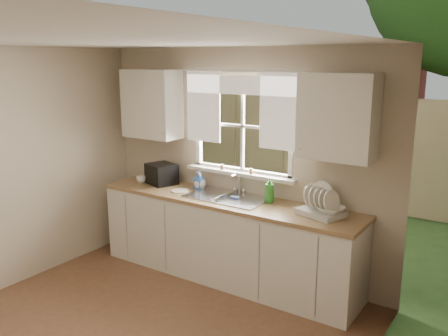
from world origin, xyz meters
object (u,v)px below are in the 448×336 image
Objects in this scene: dish_rack at (321,207)px; cup at (141,179)px; soap_bottle_a at (269,190)px; black_appliance at (162,174)px.

dish_rack is 2.27m from cup.
soap_bottle_a is 0.82× the size of black_appliance.
cup is at bearing 166.24° from soap_bottle_a.
dish_rack is at bearing -14.95° from cup.
dish_rack is 4.14× the size of cup.
dish_rack reaches higher than black_appliance.
soap_bottle_a is 1.43m from black_appliance.
black_appliance reaches higher than cup.
black_appliance is (-2.04, 0.04, 0.04)m from dish_rack.
cup is at bearing -135.68° from black_appliance.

